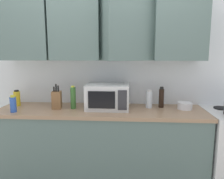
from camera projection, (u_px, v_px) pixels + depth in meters
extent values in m
cube|color=white|center=(103.00, 72.00, 2.71)|extent=(3.23, 0.06, 2.60)
cube|color=slate|center=(27.00, 28.00, 2.50)|extent=(0.56, 0.33, 0.75)
cube|color=slate|center=(76.00, 27.00, 2.46)|extent=(0.56, 0.33, 0.75)
cube|color=slate|center=(127.00, 26.00, 2.38)|extent=(0.65, 0.54, 0.75)
cube|color=slate|center=(179.00, 26.00, 2.38)|extent=(0.56, 0.33, 0.75)
cube|color=slate|center=(101.00, 148.00, 2.53)|extent=(2.33, 0.60, 0.86)
cube|color=#9E7A5B|center=(100.00, 111.00, 2.45)|extent=(2.36, 0.63, 0.04)
cylinder|color=black|center=(222.00, 108.00, 2.47)|extent=(0.18, 0.18, 0.01)
cube|color=silver|center=(108.00, 97.00, 2.46)|extent=(0.48, 0.36, 0.28)
cube|color=black|center=(102.00, 100.00, 2.28)|extent=(0.29, 0.01, 0.18)
cube|color=#2D2D33|center=(122.00, 100.00, 2.26)|extent=(0.10, 0.01, 0.21)
cube|color=brown|center=(57.00, 100.00, 2.47)|extent=(0.12, 0.13, 0.20)
cylinder|color=black|center=(54.00, 89.00, 2.44)|extent=(0.02, 0.02, 0.06)
cylinder|color=black|center=(56.00, 88.00, 2.43)|extent=(0.02, 0.02, 0.09)
cylinder|color=black|center=(58.00, 89.00, 2.43)|extent=(0.02, 0.02, 0.07)
cylinder|color=#386B2D|center=(73.00, 98.00, 2.46)|extent=(0.06, 0.06, 0.25)
cylinder|color=yellow|center=(73.00, 86.00, 2.44)|extent=(0.04, 0.04, 0.02)
cylinder|color=silver|center=(149.00, 100.00, 2.50)|extent=(0.07, 0.07, 0.19)
cylinder|color=silver|center=(149.00, 91.00, 2.48)|extent=(0.06, 0.06, 0.02)
cylinder|color=gold|center=(17.00, 99.00, 2.60)|extent=(0.08, 0.08, 0.18)
cylinder|color=black|center=(16.00, 91.00, 2.58)|extent=(0.05, 0.05, 0.02)
cylinder|color=#2D56B7|center=(13.00, 105.00, 2.31)|extent=(0.07, 0.07, 0.16)
cylinder|color=yellow|center=(13.00, 96.00, 2.30)|extent=(0.05, 0.05, 0.02)
cylinder|color=black|center=(161.00, 98.00, 2.52)|extent=(0.06, 0.06, 0.22)
cylinder|color=black|center=(162.00, 88.00, 2.50)|extent=(0.04, 0.04, 0.03)
cylinder|color=silver|center=(185.00, 106.00, 2.44)|extent=(0.16, 0.16, 0.08)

